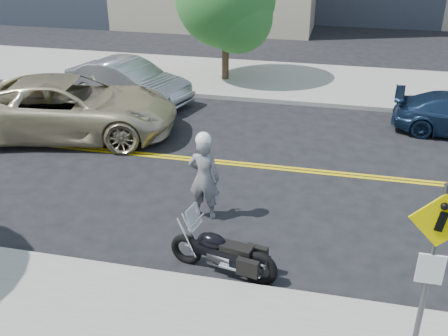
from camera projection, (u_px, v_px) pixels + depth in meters
name	position (u px, v px, depth m)	size (l,w,h in m)	color
ground_plane	(225.00, 163.00, 14.07)	(120.00, 120.00, 0.00)	black
sidewalk_far	(267.00, 80.00, 20.58)	(60.00, 5.00, 0.15)	#9E9B91
pedestrian_sign	(431.00, 264.00, 6.85)	(0.78, 0.08, 3.00)	#4C4C51
motorcyclist	(204.00, 176.00, 11.20)	(0.71, 0.49, 2.01)	#A5A5AA
motorcycle	(223.00, 244.00, 9.58)	(2.07, 0.63, 1.26)	black
suv	(69.00, 107.00, 15.40)	(2.90, 6.30, 1.75)	#BDB18B
parked_car_silver	(129.00, 82.00, 18.13)	(1.56, 4.48, 1.48)	gray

